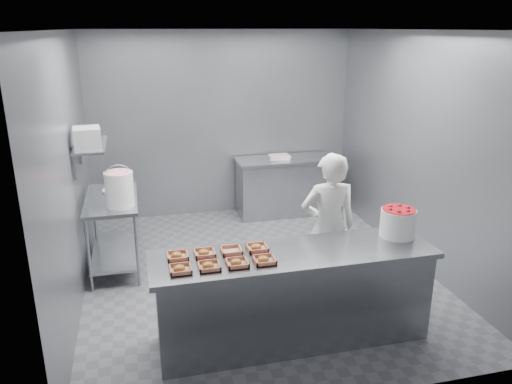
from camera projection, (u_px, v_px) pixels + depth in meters
floor at (258, 273)px, 6.02m from camera, size 4.50×4.50×0.00m
ceiling at (258, 30)px, 5.13m from camera, size 4.50×4.50×0.00m
wall_back at (223, 125)px, 7.65m from camera, size 4.00×0.04×2.80m
wall_left at (69, 173)px, 5.12m from camera, size 0.04×4.50×2.80m
wall_right at (418, 151)px, 6.03m from camera, size 0.04×4.50×2.80m
service_counter at (293, 296)px, 4.63m from camera, size 2.60×0.70×0.90m
prep_table at (113, 222)px, 6.01m from camera, size 0.60×1.20×0.90m
back_counter at (284, 186)px, 7.83m from camera, size 1.50×0.60×0.90m
wall_shelf at (90, 145)px, 5.67m from camera, size 0.35×0.90×0.03m
tray_0 at (180, 269)px, 4.13m from camera, size 0.19×0.18×0.06m
tray_1 at (209, 266)px, 4.18m from camera, size 0.19×0.18×0.06m
tray_2 at (237, 263)px, 4.24m from camera, size 0.19×0.18×0.06m
tray_3 at (264, 260)px, 4.29m from camera, size 0.19×0.18×0.06m
tray_4 at (177, 256)px, 4.37m from camera, size 0.19×0.18×0.06m
tray_5 at (204, 253)px, 4.42m from camera, size 0.19×0.18×0.06m
tray_6 at (231, 250)px, 4.48m from camera, size 0.19×0.18×0.04m
tray_7 at (257, 247)px, 4.53m from camera, size 0.19×0.18×0.06m
worker at (328, 228)px, 5.25m from camera, size 0.62×0.43×1.63m
strawberry_tub at (398, 222)px, 4.79m from camera, size 0.34×0.34×0.28m
glaze_bucket at (119, 188)px, 5.58m from camera, size 0.33×0.32×0.49m
bucket_lid at (116, 190)px, 6.16m from camera, size 0.43×0.43×0.02m
rag at (113, 187)px, 6.29m from camera, size 0.15×0.13×0.02m
appliance at (87, 138)px, 5.38m from camera, size 0.31×0.34×0.24m
paper_stack at (279, 157)px, 7.66m from camera, size 0.32×0.25×0.06m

